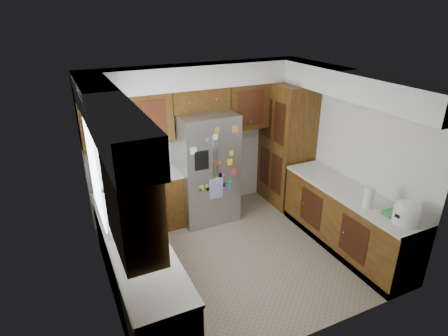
{
  "coord_description": "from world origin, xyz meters",
  "views": [
    {
      "loc": [
        -2.1,
        -3.93,
        3.31
      ],
      "look_at": [
        -0.08,
        0.35,
        1.24
      ],
      "focal_mm": 30.0,
      "sensor_mm": 36.0,
      "label": 1
    }
  ],
  "objects": [
    {
      "name": "floor",
      "position": [
        0.0,
        0.0,
        0.0
      ],
      "size": [
        3.6,
        3.6,
        0.0
      ],
      "primitive_type": "plane",
      "color": "gray",
      "rests_on": "ground"
    },
    {
      "name": "room_shell",
      "position": [
        -0.11,
        0.36,
        1.82
      ],
      "size": [
        3.64,
        3.24,
        2.52
      ],
      "color": "silver",
      "rests_on": "ground"
    },
    {
      "name": "left_counter_run",
      "position": [
        -1.36,
        0.03,
        0.43
      ],
      "size": [
        1.36,
        3.2,
        0.92
      ],
      "color": "#3C210B",
      "rests_on": "ground"
    },
    {
      "name": "right_counter_run",
      "position": [
        1.5,
        -0.47,
        0.42
      ],
      "size": [
        0.63,
        2.25,
        0.92
      ],
      "color": "#3C210B",
      "rests_on": "ground"
    },
    {
      "name": "pantry",
      "position": [
        1.5,
        1.15,
        1.07
      ],
      "size": [
        0.6,
        0.9,
        2.15
      ],
      "primitive_type": "cube",
      "color": "#3C210B",
      "rests_on": "ground"
    },
    {
      "name": "fridge",
      "position": [
        -0.0,
        1.2,
        0.9
      ],
      "size": [
        0.9,
        0.79,
        1.8
      ],
      "color": "gray",
      "rests_on": "ground"
    },
    {
      "name": "bridge_cabinet",
      "position": [
        0.0,
        1.43,
        1.98
      ],
      "size": [
        0.96,
        0.34,
        0.35
      ],
      "primitive_type": "cube",
      "color": "#3C210B",
      "rests_on": "fridge"
    },
    {
      "name": "fridge_top_items",
      "position": [
        0.09,
        1.41,
        2.27
      ],
      "size": [
        0.81,
        0.37,
        0.25
      ],
      "color": "#1D2CAA",
      "rests_on": "bridge_cabinet"
    },
    {
      "name": "sink_assembly",
      "position": [
        -1.5,
        0.1,
        0.99
      ],
      "size": [
        0.52,
        0.74,
        0.37
      ],
      "color": "silver",
      "rests_on": "left_counter_run"
    },
    {
      "name": "left_counter_clutter",
      "position": [
        -1.47,
        0.81,
        1.05
      ],
      "size": [
        0.33,
        0.86,
        0.38
      ],
      "color": "black",
      "rests_on": "left_counter_run"
    },
    {
      "name": "rice_cooker",
      "position": [
        1.5,
        -1.38,
        1.06
      ],
      "size": [
        0.32,
        0.31,
        0.28
      ],
      "color": "white",
      "rests_on": "right_counter_run"
    },
    {
      "name": "paper_towel",
      "position": [
        1.36,
        -0.91,
        1.06
      ],
      "size": [
        0.13,
        0.13,
        0.28
      ],
      "primitive_type": "cylinder",
      "color": "white",
      "rests_on": "right_counter_run"
    }
  ]
}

